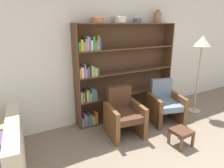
{
  "coord_description": "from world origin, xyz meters",
  "views": [
    {
      "loc": [
        -2.33,
        -0.91,
        2.08
      ],
      "look_at": [
        -0.45,
        2.35,
        0.95
      ],
      "focal_mm": 32.0,
      "sensor_mm": 36.0,
      "label": 1
    }
  ],
  "objects_px": {
    "footstool": "(181,133)",
    "armchair_leather": "(124,115)",
    "bowl_terracotta": "(97,20)",
    "bowl_stoneware": "(120,19)",
    "vase_tall": "(158,17)",
    "bowl_sage": "(137,20)",
    "floor_lamp": "(202,47)",
    "bookshelf": "(119,73)",
    "armchair_cushioned": "(165,104)"
  },
  "relations": [
    {
      "from": "footstool",
      "to": "armchair_leather",
      "type": "bearing_deg",
      "value": 128.02
    },
    {
      "from": "bowl_terracotta",
      "to": "bowl_stoneware",
      "type": "relative_size",
      "value": 0.9
    },
    {
      "from": "bowl_terracotta",
      "to": "vase_tall",
      "type": "relative_size",
      "value": 0.87
    },
    {
      "from": "bowl_terracotta",
      "to": "bowl_sage",
      "type": "distance_m",
      "value": 0.95
    },
    {
      "from": "bowl_terracotta",
      "to": "bowl_stoneware",
      "type": "bearing_deg",
      "value": 0.0
    },
    {
      "from": "armchair_leather",
      "to": "footstool",
      "type": "bearing_deg",
      "value": 136.49
    },
    {
      "from": "floor_lamp",
      "to": "bowl_sage",
      "type": "bearing_deg",
      "value": 153.56
    },
    {
      "from": "bookshelf",
      "to": "armchair_cushioned",
      "type": "xyz_separation_m",
      "value": [
        0.76,
        -0.71,
        -0.64
      ]
    },
    {
      "from": "bowl_terracotta",
      "to": "floor_lamp",
      "type": "height_order",
      "value": "bowl_terracotta"
    },
    {
      "from": "bowl_terracotta",
      "to": "armchair_leather",
      "type": "distance_m",
      "value": 1.9
    },
    {
      "from": "bowl_terracotta",
      "to": "vase_tall",
      "type": "xyz_separation_m",
      "value": [
        1.52,
        0.0,
        0.07
      ]
    },
    {
      "from": "bowl_stoneware",
      "to": "vase_tall",
      "type": "xyz_separation_m",
      "value": [
        1.01,
        -0.0,
        0.06
      ]
    },
    {
      "from": "vase_tall",
      "to": "floor_lamp",
      "type": "xyz_separation_m",
      "value": [
        0.78,
        -0.67,
        -0.65
      ]
    },
    {
      "from": "bowl_stoneware",
      "to": "armchair_cushioned",
      "type": "relative_size",
      "value": 0.3
    },
    {
      "from": "armchair_leather",
      "to": "armchair_cushioned",
      "type": "distance_m",
      "value": 1.08
    },
    {
      "from": "armchair_cushioned",
      "to": "footstool",
      "type": "bearing_deg",
      "value": 80.97
    },
    {
      "from": "vase_tall",
      "to": "floor_lamp",
      "type": "distance_m",
      "value": 1.21
    },
    {
      "from": "bowl_sage",
      "to": "floor_lamp",
      "type": "bearing_deg",
      "value": -26.44
    },
    {
      "from": "bookshelf",
      "to": "bowl_sage",
      "type": "relative_size",
      "value": 12.37
    },
    {
      "from": "bowl_stoneware",
      "to": "armchair_leather",
      "type": "bearing_deg",
      "value": -115.36
    },
    {
      "from": "bowl_sage",
      "to": "floor_lamp",
      "type": "relative_size",
      "value": 0.11
    },
    {
      "from": "floor_lamp",
      "to": "footstool",
      "type": "distance_m",
      "value": 2.15
    },
    {
      "from": "bowl_sage",
      "to": "bookshelf",
      "type": "bearing_deg",
      "value": 176.4
    },
    {
      "from": "bookshelf",
      "to": "bowl_sage",
      "type": "height_order",
      "value": "bowl_sage"
    },
    {
      "from": "footstool",
      "to": "vase_tall",
      "type": "bearing_deg",
      "value": 66.57
    },
    {
      "from": "bowl_terracotta",
      "to": "bowl_stoneware",
      "type": "xyz_separation_m",
      "value": [
        0.51,
        0.0,
        0.01
      ]
    },
    {
      "from": "bowl_sage",
      "to": "footstool",
      "type": "distance_m",
      "value": 2.46
    },
    {
      "from": "bowl_terracotta",
      "to": "armchair_leather",
      "type": "bearing_deg",
      "value": -74.47
    },
    {
      "from": "bowl_stoneware",
      "to": "floor_lamp",
      "type": "distance_m",
      "value": 2.0
    },
    {
      "from": "bowl_terracotta",
      "to": "armchair_cushioned",
      "type": "relative_size",
      "value": 0.27
    },
    {
      "from": "vase_tall",
      "to": "armchair_leather",
      "type": "height_order",
      "value": "vase_tall"
    },
    {
      "from": "bookshelf",
      "to": "bowl_terracotta",
      "type": "relative_size",
      "value": 9.76
    },
    {
      "from": "vase_tall",
      "to": "armchair_leather",
      "type": "xyz_separation_m",
      "value": [
        -1.33,
        -0.68,
        -1.83
      ]
    },
    {
      "from": "bookshelf",
      "to": "bowl_terracotta",
      "type": "bearing_deg",
      "value": -176.86
    },
    {
      "from": "bookshelf",
      "to": "bowl_terracotta",
      "type": "height_order",
      "value": "bowl_terracotta"
    },
    {
      "from": "armchair_leather",
      "to": "armchair_cushioned",
      "type": "bearing_deg",
      "value": -171.63
    },
    {
      "from": "bowl_terracotta",
      "to": "footstool",
      "type": "distance_m",
      "value": 2.6
    },
    {
      "from": "armchair_cushioned",
      "to": "vase_tall",
      "type": "bearing_deg",
      "value": -93.47
    },
    {
      "from": "bookshelf",
      "to": "armchair_cushioned",
      "type": "relative_size",
      "value": 2.66
    },
    {
      "from": "bowl_sage",
      "to": "armchair_leather",
      "type": "bearing_deg",
      "value": -138.29
    },
    {
      "from": "armchair_leather",
      "to": "vase_tall",
      "type": "bearing_deg",
      "value": -144.4
    },
    {
      "from": "floor_lamp",
      "to": "armchair_leather",
      "type": "bearing_deg",
      "value": -179.63
    },
    {
      "from": "bowl_stoneware",
      "to": "footstool",
      "type": "height_order",
      "value": "bowl_stoneware"
    },
    {
      "from": "floor_lamp",
      "to": "bowl_terracotta",
      "type": "bearing_deg",
      "value": 163.79
    },
    {
      "from": "floor_lamp",
      "to": "footstool",
      "type": "height_order",
      "value": "floor_lamp"
    },
    {
      "from": "bowl_terracotta",
      "to": "armchair_cushioned",
      "type": "distance_m",
      "value": 2.28
    },
    {
      "from": "bowl_stoneware",
      "to": "bowl_terracotta",
      "type": "bearing_deg",
      "value": -180.0
    },
    {
      "from": "bowl_terracotta",
      "to": "bowl_sage",
      "type": "bearing_deg",
      "value": 0.0
    },
    {
      "from": "bowl_stoneware",
      "to": "armchair_leather",
      "type": "xyz_separation_m",
      "value": [
        -0.32,
        -0.68,
        -1.77
      ]
    },
    {
      "from": "vase_tall",
      "to": "bookshelf",
      "type": "bearing_deg",
      "value": 178.41
    }
  ]
}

